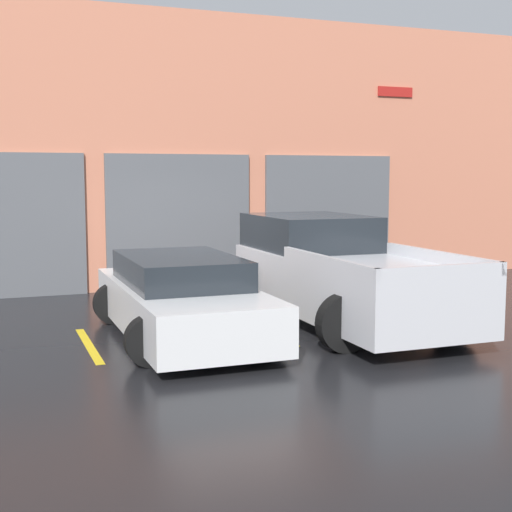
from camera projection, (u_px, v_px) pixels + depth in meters
ground_plane at (235, 313)px, 12.35m from camera, size 28.00×28.00×0.00m
shophouse_building at (184, 154)px, 15.09m from camera, size 17.94×0.68×5.75m
pickup_truck at (338, 273)px, 11.56m from camera, size 2.51×5.15×1.67m
sedan_white at (181, 299)px, 10.40m from camera, size 2.18×4.44×1.20m
parking_stripe_far_left at (89, 345)px, 9.97m from camera, size 0.12×2.20×0.01m
parking_stripe_left at (267, 330)px, 10.91m from camera, size 0.12×2.20×0.01m
parking_stripe_centre at (418, 318)px, 11.85m from camera, size 0.12×2.20×0.01m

